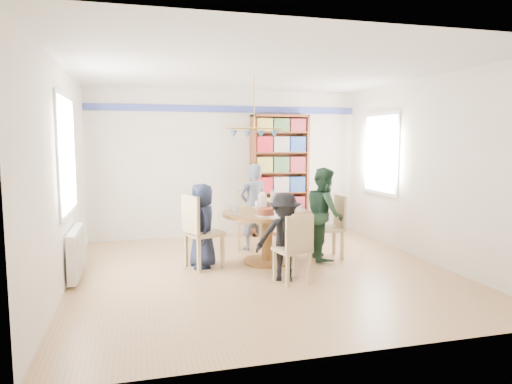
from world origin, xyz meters
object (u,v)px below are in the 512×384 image
object	(u,v)px
chair_left	(198,228)
chair_near	(295,246)
person_left	(202,226)
person_near	(284,237)
radiator	(76,252)
bookshelf	(280,176)
person_right	(324,213)
chair_far	(249,216)
dining_table	(267,225)
person_far	(253,207)
chair_right	(333,223)

from	to	relation	value
chair_left	chair_near	size ratio (longest dim) A/B	1.18
chair_near	person_left	xyz separation A→B (m)	(-1.00, 1.06, 0.11)
chair_left	person_near	xyz separation A→B (m)	(0.99, -0.81, -0.01)
radiator	bookshelf	distance (m)	4.02
person_near	bookshelf	xyz separation A→B (m)	(0.81, 2.77, 0.55)
chair_left	person_near	world-z (taller)	person_near
radiator	person_right	size ratio (longest dim) A/B	0.72
person_left	bookshelf	size ratio (longest dim) A/B	0.53
chair_far	bookshelf	size ratio (longest dim) A/B	0.42
chair_far	person_left	bearing A→B (deg)	-132.77
chair_near	person_near	distance (m)	0.21
dining_table	person_near	bearing A→B (deg)	-91.53
dining_table	person_right	bearing A→B (deg)	-0.50
dining_table	chair_near	world-z (taller)	chair_near
radiator	bookshelf	world-z (taller)	bookshelf
person_left	person_far	world-z (taller)	person_far
person_left	person_right	xyz separation A→B (m)	(1.83, -0.01, 0.10)
chair_near	person_far	size ratio (longest dim) A/B	0.62
person_left	person_near	size ratio (longest dim) A/B	1.05
person_right	bookshelf	size ratio (longest dim) A/B	0.61
radiator	chair_far	world-z (taller)	chair_far
person_far	person_near	xyz separation A→B (m)	(-0.03, -1.73, -0.14)
chair_right	person_near	bearing A→B (deg)	-139.92
chair_right	bookshelf	xyz separation A→B (m)	(-0.25, 1.88, 0.58)
person_near	person_far	bearing A→B (deg)	108.67
person_left	person_far	distance (m)	1.28
radiator	chair_right	xyz separation A→B (m)	(3.63, 0.16, 0.18)
bookshelf	chair_left	bearing A→B (deg)	-132.40
chair_right	radiator	bearing A→B (deg)	-177.47
bookshelf	person_left	bearing A→B (deg)	-132.39
dining_table	radiator	bearing A→B (deg)	-176.84
person_right	person_far	distance (m)	1.23
chair_right	person_left	distance (m)	1.98
dining_table	person_near	size ratio (longest dim) A/B	1.16
dining_table	person_left	world-z (taller)	person_left
chair_near	chair_far	bearing A→B (deg)	92.20
chair_left	person_right	bearing A→B (deg)	1.81
radiator	chair_near	bearing A→B (deg)	-18.89
chair_far	chair_near	xyz separation A→B (m)	(0.08, -2.05, -0.04)
chair_right	person_far	xyz separation A→B (m)	(-1.03, 0.84, 0.18)
radiator	person_left	xyz separation A→B (m)	(1.65, 0.15, 0.24)
chair_right	chair_far	size ratio (longest dim) A/B	1.00
person_far	person_near	world-z (taller)	person_far
person_far	chair_far	bearing A→B (deg)	-96.05
chair_far	bookshelf	world-z (taller)	bookshelf
person_near	dining_table	bearing A→B (deg)	108.10
radiator	chair_far	size ratio (longest dim) A/B	1.04
person_left	person_far	xyz separation A→B (m)	(0.95, 0.85, 0.11)
chair_right	chair_far	distance (m)	1.45
chair_far	bookshelf	bearing A→B (deg)	48.04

